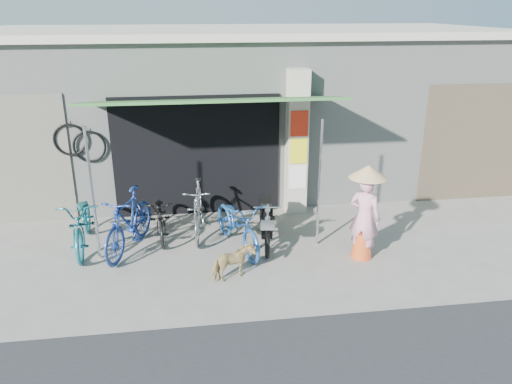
{
  "coord_description": "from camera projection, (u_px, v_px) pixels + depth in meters",
  "views": [
    {
      "loc": [
        -1.38,
        -7.34,
        4.15
      ],
      "look_at": [
        -0.2,
        1.0,
        1.0
      ],
      "focal_mm": 35.0,
      "sensor_mm": 36.0,
      "label": 1
    }
  ],
  "objects": [
    {
      "name": "bike_silver",
      "position": [
        198.0,
        209.0,
        9.47
      ],
      "size": [
        0.64,
        1.79,
        1.05
      ],
      "primitive_type": "imported",
      "rotation": [
        0.0,
        0.0,
        -0.08
      ],
      "color": "#9B9B9F",
      "rests_on": "ground"
    },
    {
      "name": "neighbour_left",
      "position": [
        2.0,
        162.0,
        9.74
      ],
      "size": [
        2.6,
        0.06,
        2.6
      ],
      "primitive_type": "cube",
      "color": "#6B665B",
      "rests_on": "ground"
    },
    {
      "name": "street_dog",
      "position": [
        233.0,
        263.0,
        7.97
      ],
      "size": [
        0.77,
        0.58,
        0.59
      ],
      "primitive_type": "imported",
      "rotation": [
        0.0,
        0.0,
        2.0
      ],
      "color": "#9A7551",
      "rests_on": "ground"
    },
    {
      "name": "bike_teal",
      "position": [
        83.0,
        222.0,
        8.96
      ],
      "size": [
        0.83,
        1.98,
        1.02
      ],
      "primitive_type": "imported",
      "rotation": [
        0.0,
        0.0,
        0.08
      ],
      "color": "#17616A",
      "rests_on": "ground"
    },
    {
      "name": "neighbour_right",
      "position": [
        478.0,
        143.0,
        11.05
      ],
      "size": [
        2.6,
        0.06,
        2.6
      ],
      "primitive_type": "cube",
      "color": "brown",
      "rests_on": "ground"
    },
    {
      "name": "bike_blue",
      "position": [
        129.0,
        222.0,
        8.84
      ],
      "size": [
        1.12,
        1.93,
        1.12
      ],
      "primitive_type": "imported",
      "rotation": [
        0.0,
        0.0,
        -0.34
      ],
      "color": "navy",
      "rests_on": "ground"
    },
    {
      "name": "bike_navy",
      "position": [
        238.0,
        223.0,
        8.96
      ],
      "size": [
        1.16,
        1.95,
        0.97
      ],
      "primitive_type": "imported",
      "rotation": [
        0.0,
        0.0,
        0.3
      ],
      "color": "#215197",
      "rests_on": "ground"
    },
    {
      "name": "shop_pillar",
      "position": [
        296.0,
        143.0,
        10.3
      ],
      "size": [
        0.42,
        0.44,
        3.0
      ],
      "color": "#BFB4A3",
      "rests_on": "ground"
    },
    {
      "name": "bicycle_shop",
      "position": [
        241.0,
        104.0,
        12.53
      ],
      "size": [
        12.3,
        5.3,
        3.66
      ],
      "color": "#9A9F98",
      "rests_on": "ground"
    },
    {
      "name": "ground",
      "position": [
        276.0,
        267.0,
        8.45
      ],
      "size": [
        80.0,
        80.0,
        0.0
      ],
      "primitive_type": "plane",
      "color": "gray",
      "rests_on": "ground"
    },
    {
      "name": "nun",
      "position": [
        365.0,
        213.0,
        8.5
      ],
      "size": [
        0.66,
        0.64,
        1.69
      ],
      "rotation": [
        0.0,
        0.0,
        2.45
      ],
      "color": "#CF8B9E",
      "rests_on": "ground"
    },
    {
      "name": "bike_black",
      "position": [
        161.0,
        216.0,
        9.44
      ],
      "size": [
        0.68,
        1.62,
        0.83
      ],
      "primitive_type": "imported",
      "rotation": [
        0.0,
        0.0,
        0.08
      ],
      "color": "black",
      "rests_on": "ground"
    },
    {
      "name": "awning",
      "position": [
        212.0,
        103.0,
        8.95
      ],
      "size": [
        4.6,
        1.88,
        2.72
      ],
      "color": "#2E5E2A",
      "rests_on": "ground"
    },
    {
      "name": "moped",
      "position": [
        266.0,
        220.0,
        9.23
      ],
      "size": [
        0.51,
        1.67,
        0.95
      ],
      "rotation": [
        0.0,
        0.0,
        -0.13
      ],
      "color": "black",
      "rests_on": "ground"
    }
  ]
}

